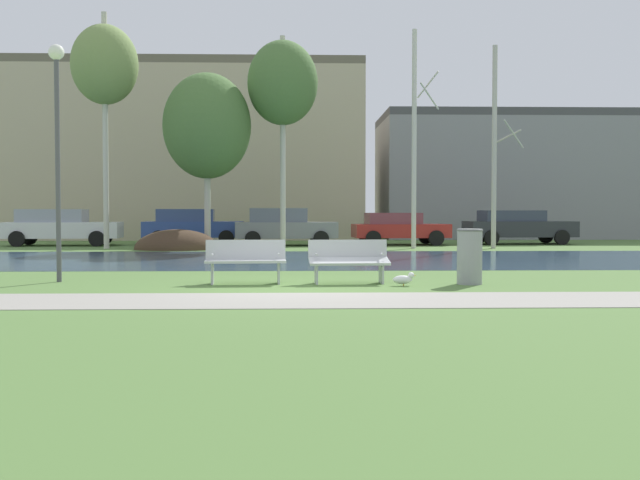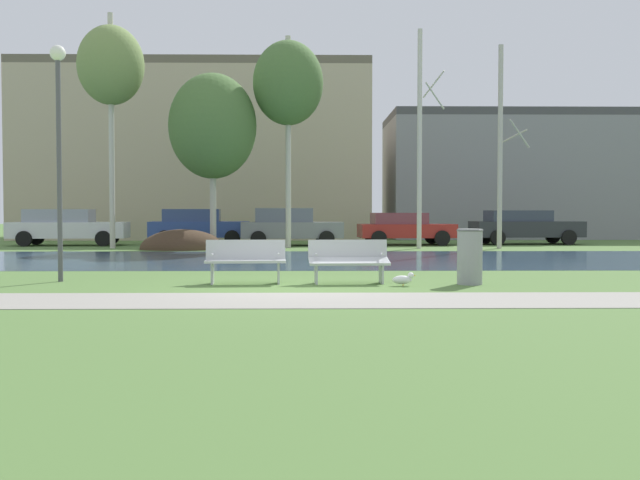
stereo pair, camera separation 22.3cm
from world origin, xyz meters
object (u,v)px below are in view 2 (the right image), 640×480
at_px(streetlamp, 59,122).
at_px(parked_suv_fifth_dark, 524,226).
at_px(bench_right, 349,260).
at_px(parked_hatch_third_grey, 289,226).
at_px(bench_left, 246,260).
at_px(parked_sedan_second_blue, 198,226).
at_px(parked_wagon_fourth_red, 404,228).
at_px(parked_van_nearest_white, 66,226).
at_px(seagull, 403,279).
at_px(trash_bin, 470,256).

distance_m(streetlamp, parked_suv_fifth_dark, 22.64).
distance_m(bench_right, streetlamp, 6.55).
height_order(parked_hatch_third_grey, parked_suv_fifth_dark, parked_hatch_third_grey).
bearing_deg(bench_left, parked_sedan_second_blue, 101.22).
relative_size(parked_sedan_second_blue, parked_wagon_fourth_red, 1.06).
xyz_separation_m(streetlamp, parked_van_nearest_white, (-5.03, 16.30, -2.47)).
relative_size(bench_right, parked_wagon_fourth_red, 0.40).
bearing_deg(bench_right, seagull, -28.25).
height_order(bench_left, parked_van_nearest_white, parked_van_nearest_white).
bearing_deg(parked_sedan_second_blue, streetlamp, -91.12).
bearing_deg(bench_right, parked_suv_fifth_dark, 64.13).
xyz_separation_m(parked_sedan_second_blue, parked_suv_fifth_dark, (14.16, 0.04, -0.02)).
height_order(parked_hatch_third_grey, parked_wagon_fourth_red, parked_hatch_third_grey).
height_order(trash_bin, parked_sedan_second_blue, parked_sedan_second_blue).
relative_size(bench_right, seagull, 3.56).
height_order(parked_wagon_fourth_red, parked_suv_fifth_dark, parked_suv_fifth_dark).
distance_m(seagull, parked_hatch_third_grey, 17.40).
relative_size(bench_left, trash_bin, 1.48).
relative_size(trash_bin, parked_hatch_third_grey, 0.25).
distance_m(bench_right, seagull, 1.22).
bearing_deg(parked_van_nearest_white, bench_left, -62.15).
distance_m(parked_sedan_second_blue, parked_suv_fifth_dark, 14.16).
height_order(trash_bin, seagull, trash_bin).
height_order(trash_bin, parked_van_nearest_white, parked_van_nearest_white).
xyz_separation_m(bench_right, streetlamp, (-5.90, 0.49, 2.80)).
distance_m(seagull, parked_wagon_fourth_red, 17.79).
bearing_deg(parked_suv_fifth_dark, bench_left, -121.02).
bearing_deg(parked_suv_fifth_dark, streetlamp, -130.09).
relative_size(parked_hatch_third_grey, parked_suv_fifth_dark, 0.90).
distance_m(bench_right, parked_suv_fifth_dark, 19.69).
xyz_separation_m(bench_left, parked_van_nearest_white, (-8.88, 16.80, 0.33)).
bearing_deg(parked_hatch_third_grey, parked_sedan_second_blue, 165.43).
bearing_deg(streetlamp, parked_wagon_fourth_red, 61.02).
bearing_deg(parked_sedan_second_blue, bench_left, -78.78).
xyz_separation_m(parked_sedan_second_blue, parked_hatch_third_grey, (3.97, -1.03, 0.01)).
bearing_deg(bench_right, parked_wagon_fourth_red, 79.12).
xyz_separation_m(parked_sedan_second_blue, parked_wagon_fourth_red, (8.85, -0.59, -0.07)).
distance_m(bench_left, parked_sedan_second_blue, 18.02).
relative_size(bench_left, streetlamp, 0.34).
bearing_deg(bench_left, parked_hatch_third_grey, 88.39).
distance_m(trash_bin, streetlamp, 8.74).
bearing_deg(parked_van_nearest_white, streetlamp, -72.84).
xyz_separation_m(bench_right, parked_sedan_second_blue, (-5.57, 17.67, 0.33)).
distance_m(parked_hatch_third_grey, parked_suv_fifth_dark, 10.24).
bearing_deg(parked_sedan_second_blue, seagull, -70.10).
xyz_separation_m(trash_bin, parked_van_nearest_white, (-13.32, 17.04, 0.23)).
distance_m(bench_right, parked_van_nearest_white, 20.05).
bearing_deg(trash_bin, streetlamp, 174.90).
bearing_deg(parked_suv_fifth_dark, bench_right, -115.87).
distance_m(parked_van_nearest_white, parked_sedan_second_blue, 5.44).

